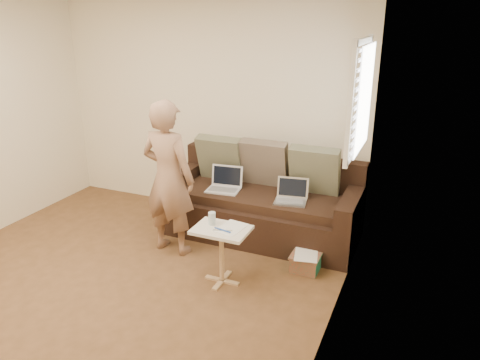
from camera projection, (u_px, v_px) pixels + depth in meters
The scene contains 16 objects.
floor at pixel (99, 297), 4.16m from camera, with size 4.50×4.50×0.00m, color #53381F.
wall_back at pixel (207, 110), 5.66m from camera, with size 4.00×4.00×0.00m, color beige.
wall_right at pixel (325, 198), 2.98m from camera, with size 4.50×4.50×0.00m, color beige.
window_blinds at pixel (361, 98), 4.16m from camera, with size 0.12×0.88×1.08m, color white, non-canonical shape.
sofa at pixel (261, 200), 5.22m from camera, with size 2.20×0.95×0.85m, color black, non-canonical shape.
pillow_left at pixel (221, 158), 5.49m from camera, with size 0.55×0.14×0.55m, color #5F644A, non-canonical shape.
pillow_mid at pixel (265, 163), 5.31m from camera, with size 0.55×0.14×0.55m, color brown, non-canonical shape.
pillow_right at pixel (315, 171), 5.07m from camera, with size 0.55×0.14×0.55m, color #5F644A, non-canonical shape.
laptop_silver at pixel (290, 203), 4.90m from camera, with size 0.34×0.24×0.22m, color #B7BABC, non-canonical shape.
laptop_white at pixel (223, 191), 5.23m from camera, with size 0.37×0.27×0.27m, color white, non-canonical shape.
person at pixel (169, 178), 4.73m from camera, with size 0.60×0.41×1.65m, color #885F4A.
side_table at pixel (222, 255), 4.31m from camera, with size 0.51×0.36×0.56m, color silver, non-canonical shape.
drinking_glass at pixel (212, 218), 4.28m from camera, with size 0.07×0.07×0.12m, color silver, non-canonical shape.
scissors at pixel (223, 230), 4.16m from camera, with size 0.18×0.10×0.02m, color silver, non-canonical shape.
paper_on_table at pixel (231, 228), 4.22m from camera, with size 0.21×0.30×0.00m, color white, non-canonical shape.
striped_box at pixel (306, 262), 4.58m from camera, with size 0.29×0.29×0.18m, color red, non-canonical shape.
Camera 1 is at (2.57, -2.76, 2.43)m, focal length 34.33 mm.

